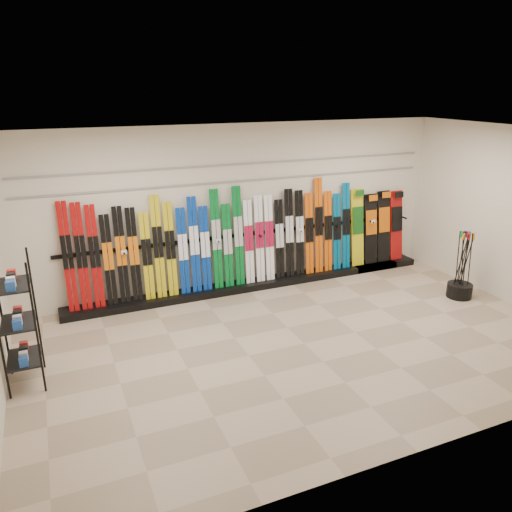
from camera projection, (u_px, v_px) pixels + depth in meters
name	position (u px, v px, depth m)	size (l,w,h in m)	color
floor	(304.00, 343.00, 7.38)	(8.00, 8.00, 0.00)	gray
back_wall	(241.00, 208.00, 9.06)	(8.00, 8.00, 0.00)	beige
ceiling	(312.00, 136.00, 6.40)	(8.00, 8.00, 0.00)	silver
ski_rack_base	(257.00, 284.00, 9.42)	(8.00, 0.40, 0.12)	black
skis	(221.00, 243.00, 8.91)	(5.37, 0.22, 1.84)	#9E0A0B
snowboards	(377.00, 227.00, 10.23)	(1.24, 0.24, 1.55)	gold
accessory_rack	(18.00, 322.00, 6.15)	(0.40, 0.60, 1.71)	black
pole_bin	(459.00, 290.00, 8.95)	(0.44, 0.44, 0.25)	black
ski_poles	(463.00, 264.00, 8.85)	(0.30, 0.26, 1.18)	black
slatwall_rail_0	(242.00, 181.00, 8.88)	(7.60, 0.02, 0.03)	gray
slatwall_rail_1	(241.00, 164.00, 8.78)	(7.60, 0.02, 0.03)	gray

